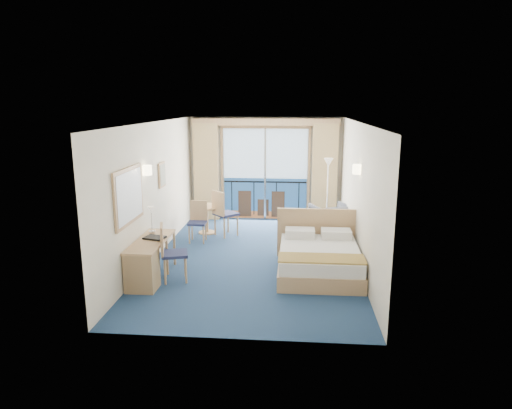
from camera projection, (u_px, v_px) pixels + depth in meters
name	position (u px, v px, depth m)	size (l,w,h in m)	color
floor	(255.00, 258.00, 9.22)	(6.50, 6.50, 0.00)	navy
room_walls	(255.00, 171.00, 8.83)	(4.04, 6.54, 2.72)	white
balcony_door	(265.00, 177.00, 12.10)	(2.36, 0.03, 2.52)	navy
curtain_left	(206.00, 172.00, 12.05)	(0.65, 0.22, 2.55)	tan
curtain_right	(325.00, 173.00, 11.80)	(0.65, 0.22, 2.55)	tan
pelmet	(265.00, 122.00, 11.67)	(3.80, 0.25, 0.18)	tan
mirror	(129.00, 196.00, 7.59)	(0.05, 1.25, 0.95)	tan
wall_print	(162.00, 175.00, 9.47)	(0.04, 0.42, 0.52)	tan
sconce_left	(147.00, 170.00, 8.39)	(0.18, 0.18, 0.18)	#FAE8AF
sconce_right	(357.00, 169.00, 8.51)	(0.18, 0.18, 0.18)	#FAE8AF
bed	(319.00, 258.00, 8.35)	(1.60, 1.90, 1.01)	tan
nightstand	(341.00, 240.00, 9.45)	(0.44, 0.42, 0.58)	#A28356
phone	(340.00, 224.00, 9.40)	(0.16, 0.13, 0.07)	white
armchair	(331.00, 220.00, 10.63)	(0.82, 0.84, 0.77)	#4F5360
floor_lamp	(328.00, 175.00, 11.11)	(0.24, 0.24, 1.75)	silver
desk	(144.00, 265.00, 7.69)	(0.52, 1.50, 0.70)	tan
desk_chair	(169.00, 249.00, 7.92)	(0.55, 0.54, 1.02)	#21274D
folder	(155.00, 238.00, 8.11)	(0.35, 0.26, 0.03)	black
desk_lamp	(151.00, 214.00, 8.38)	(0.13, 0.13, 0.48)	silver
round_table	(207.00, 213.00, 10.86)	(0.74, 0.74, 0.66)	tan
table_chair_a	(223.00, 211.00, 10.58)	(0.67, 0.67, 1.09)	#21274D
table_chair_b	(198.00, 219.00, 10.24)	(0.40, 0.41, 0.91)	#21274D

